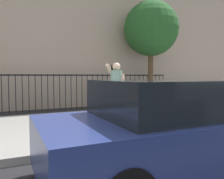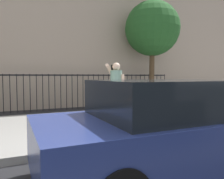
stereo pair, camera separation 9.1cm
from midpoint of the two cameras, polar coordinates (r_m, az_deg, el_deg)
ground_plane at (r=4.61m, az=-2.07°, el=-15.72°), size 60.00×60.00×0.00m
sidewalk at (r=6.60m, az=-9.35°, el=-9.17°), size 28.00×4.40×0.15m
iron_fence at (r=10.08m, az=-14.78°, el=0.54°), size 12.03×0.04×1.60m
parked_hatchback at (r=3.65m, az=15.69°, el=-9.51°), size 4.20×1.87×1.45m
pedestrian_on_phone at (r=6.53m, az=1.68°, el=0.44°), size 0.69×0.69×1.75m
street_tree_near at (r=11.60m, az=10.42°, el=14.87°), size 2.69×2.69×5.19m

